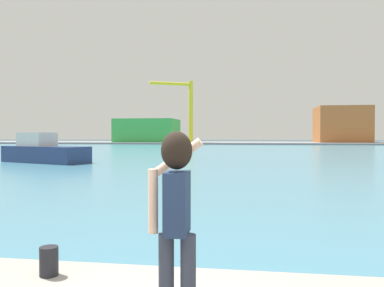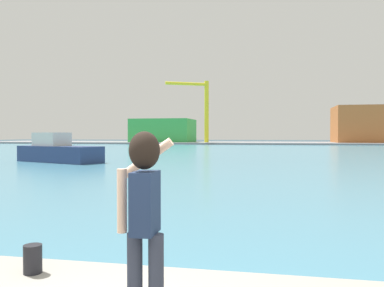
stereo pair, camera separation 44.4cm
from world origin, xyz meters
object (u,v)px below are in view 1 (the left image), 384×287
(harbor_bollard, at_px, (49,261))
(port_crane, at_px, (186,105))
(person_photographer, at_px, (176,207))
(boat_moored, at_px, (44,152))
(warehouse_right, at_px, (341,125))
(warehouse_left, at_px, (148,131))

(harbor_bollard, bearing_deg, port_crane, 98.42)
(person_photographer, distance_m, boat_moored, 29.78)
(boat_moored, bearing_deg, warehouse_right, 82.87)
(warehouse_left, height_order, port_crane, port_crane)
(person_photographer, relative_size, warehouse_left, 0.12)
(boat_moored, bearing_deg, port_crane, 110.39)
(warehouse_left, bearing_deg, port_crane, -27.42)
(harbor_bollard, relative_size, boat_moored, 0.04)
(warehouse_left, xyz_separation_m, warehouse_right, (46.27, 1.84, 1.35))
(harbor_bollard, height_order, warehouse_right, warehouse_right)
(warehouse_right, distance_m, port_crane, 36.77)
(person_photographer, height_order, warehouse_right, warehouse_right)
(person_photographer, distance_m, warehouse_left, 94.49)
(warehouse_left, bearing_deg, person_photographer, -74.78)
(person_photographer, xyz_separation_m, warehouse_left, (-24.80, 91.16, 1.63))
(boat_moored, xyz_separation_m, port_crane, (1.22, 60.31, 8.17))
(warehouse_right, xyz_separation_m, port_crane, (-35.76, -7.29, 4.49))
(person_photographer, relative_size, harbor_bollard, 4.96)
(warehouse_left, bearing_deg, warehouse_right, 2.28)
(boat_moored, bearing_deg, person_photographer, -37.02)
(person_photographer, xyz_separation_m, port_crane, (-14.30, 85.71, 7.48))
(warehouse_right, bearing_deg, port_crane, -168.48)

